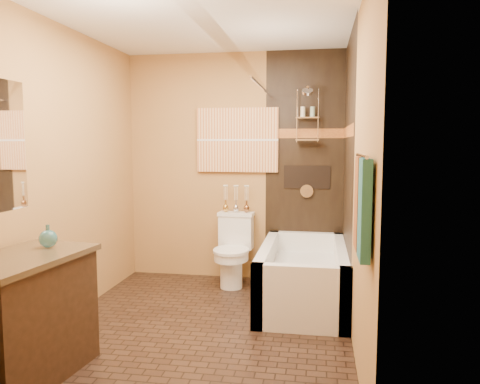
% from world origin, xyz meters
% --- Properties ---
extents(floor, '(3.00, 3.00, 0.00)m').
position_xyz_m(floor, '(0.00, 0.00, 0.00)').
color(floor, black).
rests_on(floor, ground).
extents(wall_left, '(0.02, 3.00, 2.50)m').
position_xyz_m(wall_left, '(-1.20, 0.00, 1.25)').
color(wall_left, '#AF7B43').
rests_on(wall_left, floor).
extents(wall_right, '(0.02, 3.00, 2.50)m').
position_xyz_m(wall_right, '(1.20, 0.00, 1.25)').
color(wall_right, '#AF7B43').
rests_on(wall_right, floor).
extents(wall_back, '(2.40, 0.02, 2.50)m').
position_xyz_m(wall_back, '(0.00, 1.50, 1.25)').
color(wall_back, '#AF7B43').
rests_on(wall_back, floor).
extents(wall_front, '(2.40, 0.02, 2.50)m').
position_xyz_m(wall_front, '(0.00, -1.50, 1.25)').
color(wall_front, '#AF7B43').
rests_on(wall_front, floor).
extents(ceiling, '(3.00, 3.00, 0.00)m').
position_xyz_m(ceiling, '(0.00, 0.00, 2.50)').
color(ceiling, silver).
rests_on(ceiling, wall_back).
extents(alcove_tile_back, '(0.85, 0.01, 2.50)m').
position_xyz_m(alcove_tile_back, '(0.78, 1.49, 1.25)').
color(alcove_tile_back, black).
rests_on(alcove_tile_back, wall_back).
extents(alcove_tile_right, '(0.01, 1.50, 2.50)m').
position_xyz_m(alcove_tile_right, '(1.19, 0.75, 1.25)').
color(alcove_tile_right, black).
rests_on(alcove_tile_right, wall_right).
extents(mosaic_band_back, '(0.85, 0.01, 0.10)m').
position_xyz_m(mosaic_band_back, '(0.78, 1.48, 1.62)').
color(mosaic_band_back, brown).
rests_on(mosaic_band_back, alcove_tile_back).
extents(mosaic_band_right, '(0.01, 1.50, 0.10)m').
position_xyz_m(mosaic_band_right, '(1.18, 0.75, 1.62)').
color(mosaic_band_right, brown).
rests_on(mosaic_band_right, alcove_tile_right).
extents(alcove_niche, '(0.50, 0.01, 0.25)m').
position_xyz_m(alcove_niche, '(0.80, 1.48, 1.15)').
color(alcove_niche, black).
rests_on(alcove_niche, alcove_tile_back).
extents(shower_fixtures, '(0.24, 0.33, 1.16)m').
position_xyz_m(shower_fixtures, '(0.80, 1.38, 1.67)').
color(shower_fixtures, silver).
rests_on(shower_fixtures, floor).
extents(curtain_rod, '(0.03, 1.55, 0.03)m').
position_xyz_m(curtain_rod, '(0.40, 0.75, 2.02)').
color(curtain_rod, silver).
rests_on(curtain_rod, wall_back).
extents(towel_bar, '(0.02, 0.55, 0.02)m').
position_xyz_m(towel_bar, '(1.15, -1.05, 1.45)').
color(towel_bar, silver).
rests_on(towel_bar, wall_right).
extents(towel_teal, '(0.05, 0.22, 0.52)m').
position_xyz_m(towel_teal, '(1.16, -1.18, 1.18)').
color(towel_teal, '#20636D').
rests_on(towel_teal, towel_bar).
extents(towel_rust, '(0.05, 0.22, 0.52)m').
position_xyz_m(towel_rust, '(1.16, -0.92, 1.18)').
color(towel_rust, brown).
rests_on(towel_rust, towel_bar).
extents(sunset_painting, '(0.90, 0.04, 0.70)m').
position_xyz_m(sunset_painting, '(0.04, 1.48, 1.55)').
color(sunset_painting, '#C7612F').
rests_on(sunset_painting, wall_back).
extents(bathtub, '(0.80, 1.50, 0.55)m').
position_xyz_m(bathtub, '(0.80, 0.75, 0.22)').
color(bathtub, white).
rests_on(bathtub, floor).
extents(toilet, '(0.39, 0.58, 0.76)m').
position_xyz_m(toilet, '(0.04, 1.22, 0.38)').
color(toilet, white).
rests_on(toilet, floor).
extents(vanity, '(0.67, 0.98, 0.81)m').
position_xyz_m(vanity, '(-0.92, -1.00, 0.41)').
color(vanity, black).
rests_on(vanity, floor).
extents(teal_bottle, '(0.15, 0.15, 0.19)m').
position_xyz_m(teal_bottle, '(-0.87, -0.76, 0.89)').
color(teal_bottle, '#29737D').
rests_on(teal_bottle, vanity).
extents(bud_vases, '(0.29, 0.06, 0.29)m').
position_xyz_m(bud_vases, '(0.04, 1.39, 0.92)').
color(bud_vases, '#BC8D3A').
rests_on(bud_vases, toilet).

